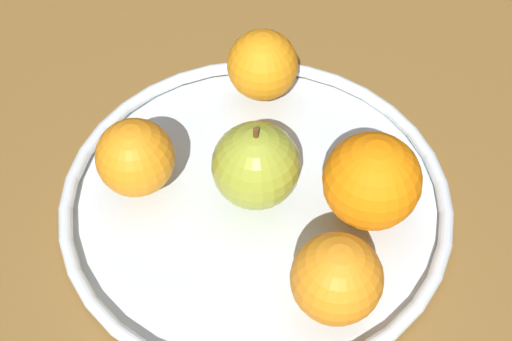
{
  "coord_description": "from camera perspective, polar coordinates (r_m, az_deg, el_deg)",
  "views": [
    {
      "loc": [
        4.08,
        -35.64,
        50.04
      ],
      "look_at": [
        0.0,
        0.0,
        4.8
      ],
      "focal_mm": 49.91,
      "sensor_mm": 36.0,
      "label": 1
    }
  ],
  "objects": [
    {
      "name": "apple",
      "position": [
        0.57,
        -0.1,
        0.4
      ],
      "size": [
        7.25,
        7.25,
        8.05
      ],
      "color": "#98A632",
      "rests_on": "fruit_bowl"
    },
    {
      "name": "orange_front_right",
      "position": [
        0.59,
        -9.63,
        1.1
      ],
      "size": [
        6.57,
        6.57,
        6.57
      ],
      "primitive_type": "sphere",
      "color": "orange",
      "rests_on": "fruit_bowl"
    },
    {
      "name": "orange_back_left",
      "position": [
        0.66,
        0.54,
        8.45
      ],
      "size": [
        6.57,
        6.57,
        6.57
      ],
      "primitive_type": "sphere",
      "color": "orange",
      "rests_on": "fruit_bowl"
    },
    {
      "name": "orange_center",
      "position": [
        0.52,
        6.48,
        -8.61
      ],
      "size": [
        6.8,
        6.8,
        6.8
      ],
      "primitive_type": "sphere",
      "color": "orange",
      "rests_on": "fruit_bowl"
    },
    {
      "name": "orange_back_right",
      "position": [
        0.57,
        9.27,
        -0.85
      ],
      "size": [
        7.88,
        7.88,
        7.88
      ],
      "primitive_type": "sphere",
      "color": "orange",
      "rests_on": "fruit_bowl"
    },
    {
      "name": "ground_plane",
      "position": [
        0.63,
        0.0,
        -3.83
      ],
      "size": [
        137.1,
        137.1,
        4.0
      ],
      "primitive_type": "cube",
      "color": "brown"
    },
    {
      "name": "fruit_bowl",
      "position": [
        0.61,
        0.0,
        -2.27
      ],
      "size": [
        33.36,
        33.36,
        1.8
      ],
      "color": "silver",
      "rests_on": "ground_plane"
    }
  ]
}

